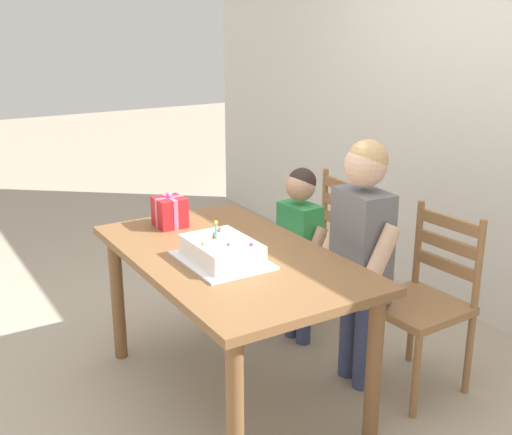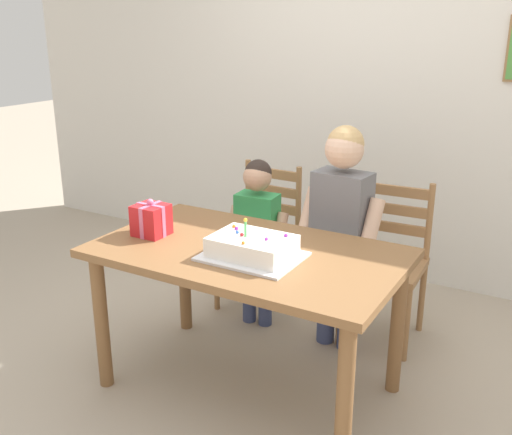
# 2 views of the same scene
# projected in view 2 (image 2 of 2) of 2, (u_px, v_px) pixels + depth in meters

# --- Properties ---
(ground_plane) EXTENTS (20.00, 20.00, 0.00)m
(ground_plane) POSITION_uv_depth(u_px,v_px,m) (248.00, 386.00, 3.03)
(ground_plane) COLOR tan
(back_wall) EXTENTS (6.40, 0.11, 2.60)m
(back_wall) POSITION_uv_depth(u_px,v_px,m) (379.00, 95.00, 4.07)
(back_wall) COLOR silver
(back_wall) RESTS_ON ground
(dining_table) EXTENTS (1.46, 0.85, 0.76)m
(dining_table) POSITION_uv_depth(u_px,v_px,m) (248.00, 269.00, 2.82)
(dining_table) COLOR brown
(dining_table) RESTS_ON ground
(birthday_cake) EXTENTS (0.44, 0.34, 0.19)m
(birthday_cake) POSITION_uv_depth(u_px,v_px,m) (252.00, 248.00, 2.67)
(birthday_cake) COLOR silver
(birthday_cake) RESTS_ON dining_table
(gift_box_red_large) EXTENTS (0.16, 0.15, 0.19)m
(gift_box_red_large) POSITION_uv_depth(u_px,v_px,m) (151.00, 220.00, 2.95)
(gift_box_red_large) COLOR red
(gift_box_red_large) RESTS_ON dining_table
(chair_left) EXTENTS (0.43, 0.43, 0.92)m
(chair_left) POSITION_uv_depth(u_px,v_px,m) (261.00, 236.00, 3.79)
(chair_left) COLOR #996B42
(chair_left) RESTS_ON ground
(chair_right) EXTENTS (0.44, 0.44, 0.92)m
(chair_right) POSITION_uv_depth(u_px,v_px,m) (387.00, 261.00, 3.39)
(chair_right) COLOR #996B42
(chair_right) RESTS_ON ground
(child_older) EXTENTS (0.48, 0.28, 1.28)m
(child_older) POSITION_uv_depth(u_px,v_px,m) (341.00, 218.00, 3.18)
(child_older) COLOR #38426B
(child_older) RESTS_ON ground
(child_younger) EXTENTS (0.38, 0.22, 1.03)m
(child_younger) POSITION_uv_depth(u_px,v_px,m) (257.00, 227.00, 3.47)
(child_younger) COLOR #38426B
(child_younger) RESTS_ON ground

